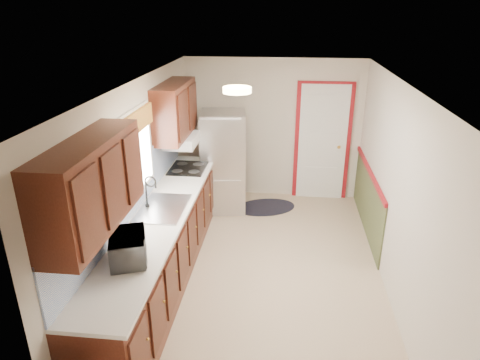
# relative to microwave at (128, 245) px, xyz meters

# --- Properties ---
(room_shell) EXTENTS (3.20, 5.20, 2.52)m
(room_shell) POSITION_rel_microwave_xyz_m (1.20, 1.32, 0.10)
(room_shell) COLOR tan
(room_shell) RESTS_ON ground
(kitchen_run) EXTENTS (0.63, 4.00, 2.20)m
(kitchen_run) POSITION_rel_microwave_xyz_m (-0.04, 1.03, -0.29)
(kitchen_run) COLOR #3E170E
(kitchen_run) RESTS_ON ground
(back_wall_trim) EXTENTS (1.12, 2.30, 2.08)m
(back_wall_trim) POSITION_rel_microwave_xyz_m (2.19, 3.53, -0.21)
(back_wall_trim) COLOR maroon
(back_wall_trim) RESTS_ON ground
(ceiling_fixture) EXTENTS (0.30, 0.30, 0.06)m
(ceiling_fixture) POSITION_rel_microwave_xyz_m (0.90, 1.12, 1.26)
(ceiling_fixture) COLOR #FFD88C
(ceiling_fixture) RESTS_ON room_shell
(microwave) EXTENTS (0.42, 0.54, 0.33)m
(microwave) POSITION_rel_microwave_xyz_m (0.00, 0.00, 0.00)
(microwave) COLOR white
(microwave) RESTS_ON kitchen_run
(refrigerator) EXTENTS (0.77, 0.74, 1.65)m
(refrigerator) POSITION_rel_microwave_xyz_m (0.44, 3.14, -0.28)
(refrigerator) COLOR #B7B7BC
(refrigerator) RESTS_ON ground
(rug) EXTENTS (1.17, 0.95, 0.01)m
(rug) POSITION_rel_microwave_xyz_m (1.13, 3.22, -1.10)
(rug) COLOR black
(rug) RESTS_ON ground
(cooktop) EXTENTS (0.51, 0.61, 0.02)m
(cooktop) POSITION_rel_microwave_xyz_m (0.01, 2.46, -0.15)
(cooktop) COLOR black
(cooktop) RESTS_ON kitchen_run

